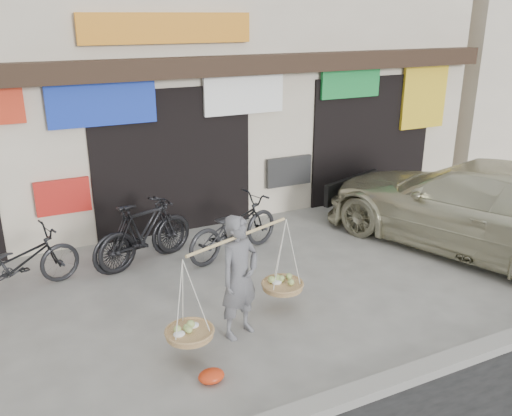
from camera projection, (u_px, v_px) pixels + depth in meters
name	position (u px, v px, depth m)	size (l,w,h in m)	color
ground	(257.00, 316.00, 7.46)	(70.00, 70.00, 0.00)	gray
kerb	(340.00, 400.00, 5.75)	(70.00, 0.25, 0.12)	gray
shophouse_block	(127.00, 37.00, 11.72)	(14.00, 6.32, 7.00)	beige
street_vendor	(240.00, 282.00, 6.80)	(2.11, 1.12, 1.63)	slate
bike_0	(18.00, 264.00, 7.91)	(0.64, 1.83, 0.96)	black
bike_1	(146.00, 232.00, 8.89)	(0.51, 1.80, 1.08)	black
bike_2	(234.00, 227.00, 9.21)	(0.67, 1.93, 1.01)	black
bike_3	(141.00, 233.00, 8.85)	(0.51, 1.80, 1.08)	black
suv	(475.00, 206.00, 9.38)	(3.87, 5.86, 1.58)	beige
red_bag	(211.00, 376.00, 6.11)	(0.31, 0.25, 0.14)	red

